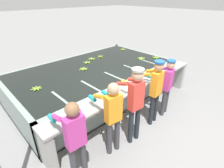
{
  "coord_description": "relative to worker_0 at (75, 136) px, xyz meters",
  "views": [
    {
      "loc": [
        -3.15,
        -2.23,
        2.99
      ],
      "look_at": [
        0.0,
        1.05,
        0.65
      ],
      "focal_mm": 28.0,
      "sensor_mm": 36.0,
      "label": 1
    }
  ],
  "objects": [
    {
      "name": "worker_1",
      "position": [
        0.87,
        0.03,
        -0.0
      ],
      "size": [
        0.47,
        0.73,
        1.62
      ],
      "color": "#38383D",
      "rests_on": "ground"
    },
    {
      "name": "banana_bunch_floating_7",
      "position": [
        2.95,
        2.83,
        -0.02
      ],
      "size": [
        0.28,
        0.28,
        0.08
      ],
      "color": "#7FAD33",
      "rests_on": "wash_tank"
    },
    {
      "name": "banana_bunch_floating_1",
      "position": [
        4.34,
        1.35,
        -0.02
      ],
      "size": [
        0.28,
        0.28,
        0.08
      ],
      "color": "#7FAD33",
      "rests_on": "wash_tank"
    },
    {
      "name": "banana_bunch_floating_4",
      "position": [
        3.88,
        1.66,
        -0.02
      ],
      "size": [
        0.28,
        0.28,
        0.08
      ],
      "color": "#7FAD33",
      "rests_on": "wash_tank"
    },
    {
      "name": "banana_bunch_floating_3",
      "position": [
        1.8,
        2.28,
        -0.02
      ],
      "size": [
        0.28,
        0.28,
        0.08
      ],
      "color": "#8CB738",
      "rests_on": "wash_tank"
    },
    {
      "name": "work_ledge",
      "position": [
        2.12,
        0.52,
        -0.3
      ],
      "size": [
        5.04,
        0.45,
        0.93
      ],
      "color": "#9E9E99",
      "rests_on": "ground"
    },
    {
      "name": "worker_4",
      "position": [
        2.8,
        0.01,
        -0.02
      ],
      "size": [
        0.48,
        0.74,
        1.57
      ],
      "color": "#38383D",
      "rests_on": "ground"
    },
    {
      "name": "ground_plane",
      "position": [
        2.12,
        0.3,
        -0.97
      ],
      "size": [
        80.0,
        80.0,
        0.0
      ],
      "primitive_type": "plane",
      "color": "gray",
      "rests_on": "ground"
    },
    {
      "name": "wash_tank",
      "position": [
        2.12,
        2.2,
        -0.51
      ],
      "size": [
        5.04,
        2.93,
        0.93
      ],
      "color": "gray",
      "rests_on": "ground"
    },
    {
      "name": "knife_0",
      "position": [
        0.33,
        0.46,
        -0.03
      ],
      "size": [
        0.33,
        0.17,
        0.02
      ],
      "color": "silver",
      "rests_on": "work_ledge"
    },
    {
      "name": "banana_bunch_floating_0",
      "position": [
        0.23,
        2.04,
        -0.02
      ],
      "size": [
        0.28,
        0.28,
        0.08
      ],
      "color": "#7FAD33",
      "rests_on": "wash_tank"
    },
    {
      "name": "worker_3",
      "position": [
        2.26,
        0.0,
        0.06
      ],
      "size": [
        0.44,
        0.73,
        1.69
      ],
      "color": "#1E2328",
      "rests_on": "ground"
    },
    {
      "name": "banana_bunch_floating_6",
      "position": [
        2.57,
        2.85,
        -0.02
      ],
      "size": [
        0.28,
        0.28,
        0.08
      ],
      "color": "#7FAD33",
      "rests_on": "wash_tank"
    },
    {
      "name": "banana_bunch_floating_5",
      "position": [
        2.22,
        2.67,
        -0.02
      ],
      "size": [
        0.27,
        0.28,
        0.08
      ],
      "color": "#8CB738",
      "rests_on": "wash_tank"
    },
    {
      "name": "banana_bunch_floating_2",
      "position": [
        4.23,
        2.89,
        -0.02
      ],
      "size": [
        0.28,
        0.28,
        0.08
      ],
      "color": "#8CB738",
      "rests_on": "wash_tank"
    },
    {
      "name": "worker_0",
      "position": [
        0.0,
        0.0,
        0.0
      ],
      "size": [
        0.44,
        0.72,
        1.62
      ],
      "color": "#38383D",
      "rests_on": "ground"
    },
    {
      "name": "worker_2",
      "position": [
        1.42,
        -0.07,
        0.12
      ],
      "size": [
        0.45,
        0.74,
        1.76
      ],
      "color": "#1E2328",
      "rests_on": "ground"
    }
  ]
}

